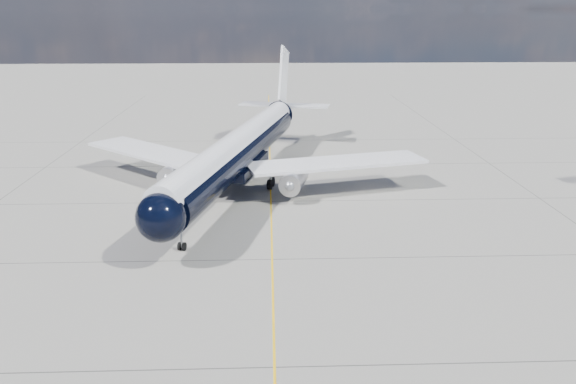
# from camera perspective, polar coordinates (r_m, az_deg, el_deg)

# --- Properties ---
(ground) EXTENTS (320.00, 320.00, 0.00)m
(ground) POSITION_cam_1_polar(r_m,az_deg,el_deg) (66.35, -1.78, 0.45)
(ground) COLOR gray
(ground) RESTS_ON ground
(taxiway_centerline) EXTENTS (0.16, 160.00, 0.01)m
(taxiway_centerline) POSITION_cam_1_polar(r_m,az_deg,el_deg) (61.61, -1.75, -0.96)
(taxiway_centerline) COLOR yellow
(taxiway_centerline) RESTS_ON ground
(main_airliner) EXTENTS (41.61, 51.46, 15.06)m
(main_airliner) POSITION_cam_1_polar(r_m,az_deg,el_deg) (65.76, -4.72, 4.46)
(main_airliner) COLOR black
(main_airliner) RESTS_ON ground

